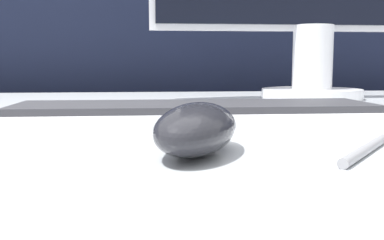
% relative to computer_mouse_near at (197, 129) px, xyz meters
% --- Properties ---
extents(partition_panel, '(5.00, 0.03, 1.08)m').
position_rel_computer_mouse_near_xyz_m(partition_panel, '(-0.02, 0.92, -0.21)').
color(partition_panel, black).
rests_on(partition_panel, ground_plane).
extents(computer_mouse_near, '(0.10, 0.14, 0.04)m').
position_rel_computer_mouse_near_xyz_m(computer_mouse_near, '(0.00, 0.00, 0.00)').
color(computer_mouse_near, '#232328').
rests_on(computer_mouse_near, desk).
extents(keyboard, '(0.46, 0.14, 0.02)m').
position_rel_computer_mouse_near_xyz_m(keyboard, '(0.02, 0.19, -0.01)').
color(keyboard, white).
rests_on(keyboard, desk).
extents(pen, '(0.09, 0.11, 0.01)m').
position_rel_computer_mouse_near_xyz_m(pen, '(0.14, -0.01, -0.02)').
color(pen, '#99999E').
rests_on(pen, desk).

